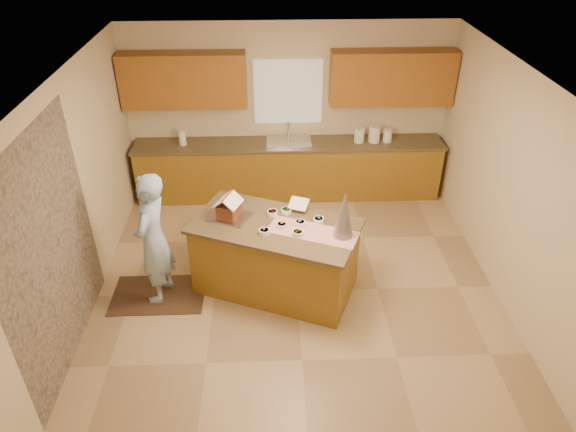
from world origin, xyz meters
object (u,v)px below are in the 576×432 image
at_px(gingerbread_house, 229,208).
at_px(boy, 153,239).
at_px(island_base, 275,258).
at_px(tinsel_tree, 344,215).

bearing_deg(gingerbread_house, boy, -162.80).
distance_m(island_base, boy, 1.48).
height_order(tinsel_tree, gingerbread_house, tinsel_tree).
bearing_deg(gingerbread_house, island_base, -17.45).
relative_size(island_base, boy, 1.11).
relative_size(island_base, tinsel_tree, 3.27).
height_order(boy, gingerbread_house, boy).
relative_size(island_base, gingerbread_house, 4.95).
bearing_deg(gingerbread_house, tinsel_tree, -18.34).
relative_size(tinsel_tree, gingerbread_house, 1.51).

